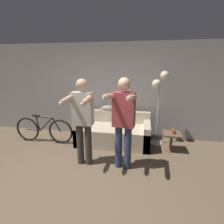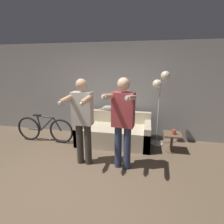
# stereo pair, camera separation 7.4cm
# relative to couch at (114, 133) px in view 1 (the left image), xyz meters

# --- Properties ---
(ground_plane) EXTENTS (16.00, 16.00, 0.00)m
(ground_plane) POSITION_rel_couch_xyz_m (-0.41, -1.88, -0.28)
(ground_plane) COLOR brown
(wall_back) EXTENTS (10.00, 0.05, 2.60)m
(wall_back) POSITION_rel_couch_xyz_m (-0.41, 0.60, 1.02)
(wall_back) COLOR gray
(wall_back) RESTS_ON ground_plane
(couch) EXTENTS (1.87, 0.92, 0.79)m
(couch) POSITION_rel_couch_xyz_m (0.00, 0.00, 0.00)
(couch) COLOR beige
(couch) RESTS_ON ground_plane
(person_left) EXTENTS (0.46, 0.67, 1.76)m
(person_left) POSITION_rel_couch_xyz_m (-0.42, -1.11, 0.73)
(person_left) COLOR #38332D
(person_left) RESTS_ON ground_plane
(person_right) EXTENTS (0.54, 0.71, 1.79)m
(person_right) POSITION_rel_couch_xyz_m (0.38, -1.11, 0.76)
(person_right) COLOR #2D3856
(person_right) RESTS_ON ground_plane
(cat) EXTENTS (0.50, 0.11, 0.17)m
(cat) POSITION_rel_couch_xyz_m (-0.20, 0.36, 0.59)
(cat) COLOR #B7AD9E
(cat) RESTS_ON couch
(floor_lamp) EXTENTS (0.39, 0.34, 1.87)m
(floor_lamp) POSITION_rel_couch_xyz_m (1.11, 0.17, 1.17)
(floor_lamp) COLOR #B2B2B7
(floor_lamp) RESTS_ON ground_plane
(side_table) EXTENTS (0.41, 0.41, 0.45)m
(side_table) POSITION_rel_couch_xyz_m (1.43, -0.17, 0.04)
(side_table) COLOR brown
(side_table) RESTS_ON ground_plane
(cup) EXTENTS (0.09, 0.09, 0.11)m
(cup) POSITION_rel_couch_xyz_m (1.45, -0.21, 0.23)
(cup) COLOR #B7473D
(cup) RESTS_ON side_table
(bicycle) EXTENTS (1.62, 0.07, 0.75)m
(bicycle) POSITION_rel_couch_xyz_m (-1.83, -0.28, 0.07)
(bicycle) COLOR black
(bicycle) RESTS_ON ground_plane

